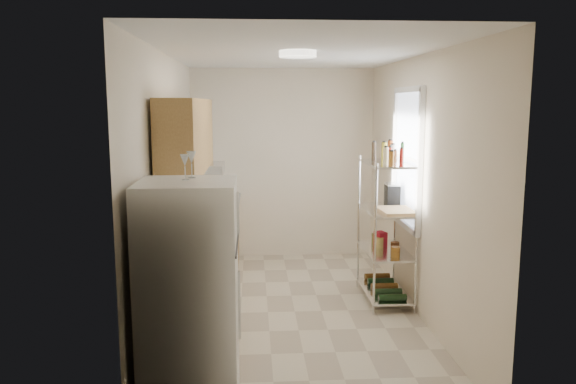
# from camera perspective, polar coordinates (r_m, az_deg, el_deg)

# --- Properties ---
(room) EXTENTS (2.52, 4.42, 2.62)m
(room) POSITION_cam_1_polar(r_m,az_deg,el_deg) (5.59, 0.72, 0.49)
(room) COLOR beige
(room) RESTS_ON ground
(counter_run) EXTENTS (0.63, 3.51, 0.90)m
(counter_run) POSITION_cam_1_polar(r_m,az_deg,el_deg) (6.20, -8.17, -6.76)
(counter_run) COLOR tan
(counter_run) RESTS_ON ground
(upper_cabinets) EXTENTS (0.33, 2.20, 0.72)m
(upper_cabinets) POSITION_cam_1_polar(r_m,az_deg,el_deg) (5.66, -10.12, 5.65)
(upper_cabinets) COLOR tan
(upper_cabinets) RESTS_ON room
(range_hood) EXTENTS (0.50, 0.60, 0.12)m
(range_hood) POSITION_cam_1_polar(r_m,az_deg,el_deg) (6.48, -8.76, 2.36)
(range_hood) COLOR #B7BABC
(range_hood) RESTS_ON room
(window) EXTENTS (0.06, 1.00, 1.46)m
(window) POSITION_cam_1_polar(r_m,az_deg,el_deg) (6.12, 12.00, 3.39)
(window) COLOR white
(window) RESTS_ON room
(bakers_rack) EXTENTS (0.45, 0.90, 1.73)m
(bakers_rack) POSITION_cam_1_polar(r_m,az_deg,el_deg) (6.07, 10.00, -0.81)
(bakers_rack) COLOR silver
(bakers_rack) RESTS_ON ground
(ceiling_dome) EXTENTS (0.34, 0.34, 0.05)m
(ceiling_dome) POSITION_cam_1_polar(r_m,az_deg,el_deg) (5.25, 1.00, 13.84)
(ceiling_dome) COLOR white
(ceiling_dome) RESTS_ON room
(refrigerator) EXTENTS (0.66, 0.66, 1.61)m
(refrigerator) POSITION_cam_1_polar(r_m,az_deg,el_deg) (4.04, -9.97, -10.28)
(refrigerator) COLOR white
(refrigerator) RESTS_ON ground
(wine_glass_a) EXTENTS (0.07, 0.07, 0.19)m
(wine_glass_a) POSITION_cam_1_polar(r_m,az_deg,el_deg) (4.00, -9.77, 2.76)
(wine_glass_a) COLOR silver
(wine_glass_a) RESTS_ON refrigerator
(wine_glass_b) EXTENTS (0.06, 0.06, 0.18)m
(wine_glass_b) POSITION_cam_1_polar(r_m,az_deg,el_deg) (3.89, -10.43, 2.49)
(wine_glass_b) COLOR silver
(wine_glass_b) RESTS_ON refrigerator
(rice_cooker) EXTENTS (0.25, 0.25, 0.20)m
(rice_cooker) POSITION_cam_1_polar(r_m,az_deg,el_deg) (6.04, -9.12, -1.85)
(rice_cooker) COLOR silver
(rice_cooker) RESTS_ON counter_run
(frying_pan_large) EXTENTS (0.28, 0.28, 0.05)m
(frying_pan_large) POSITION_cam_1_polar(r_m,az_deg,el_deg) (6.57, -8.36, -1.66)
(frying_pan_large) COLOR black
(frying_pan_large) RESTS_ON counter_run
(frying_pan_small) EXTENTS (0.31, 0.31, 0.05)m
(frying_pan_small) POSITION_cam_1_polar(r_m,az_deg,el_deg) (6.65, -8.27, -1.52)
(frying_pan_small) COLOR black
(frying_pan_small) RESTS_ON counter_run
(cutting_board) EXTENTS (0.39, 0.49, 0.03)m
(cutting_board) POSITION_cam_1_polar(r_m,az_deg,el_deg) (5.92, 11.05, -1.89)
(cutting_board) COLOR tan
(cutting_board) RESTS_ON bakers_rack
(espresso_machine) EXTENTS (0.15, 0.22, 0.25)m
(espresso_machine) POSITION_cam_1_polar(r_m,az_deg,el_deg) (6.27, 10.54, -0.26)
(espresso_machine) COLOR black
(espresso_machine) RESTS_ON bakers_rack
(storage_bag) EXTENTS (0.13, 0.16, 0.16)m
(storage_bag) POSITION_cam_1_polar(r_m,az_deg,el_deg) (6.33, 9.38, -4.71)
(storage_bag) COLOR maroon
(storage_bag) RESTS_ON bakers_rack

